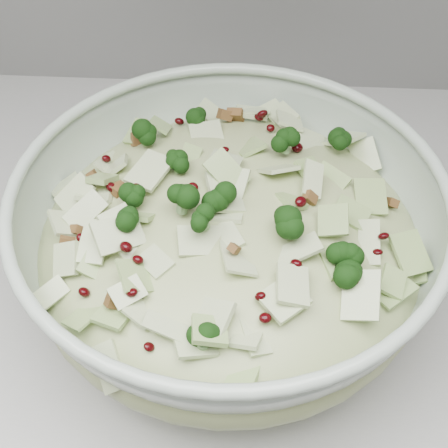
# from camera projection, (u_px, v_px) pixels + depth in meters

# --- Properties ---
(mixing_bowl) EXTENTS (0.45, 0.45, 0.15)m
(mixing_bowl) POSITION_uv_depth(u_px,v_px,m) (229.00, 245.00, 0.57)
(mixing_bowl) COLOR #A5B6A5
(mixing_bowl) RESTS_ON counter
(salad) EXTENTS (0.36, 0.36, 0.15)m
(salad) POSITION_uv_depth(u_px,v_px,m) (229.00, 227.00, 0.55)
(salad) COLOR tan
(salad) RESTS_ON mixing_bowl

